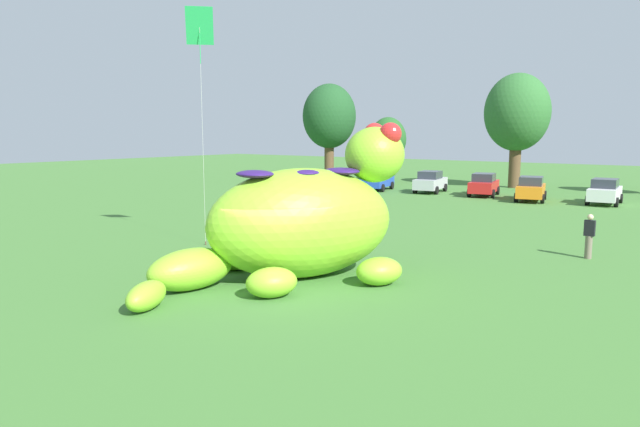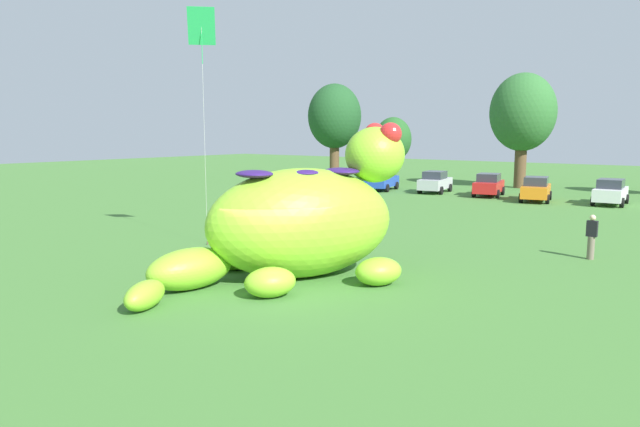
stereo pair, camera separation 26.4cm
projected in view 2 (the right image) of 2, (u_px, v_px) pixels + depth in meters
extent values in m
plane|color=#427533|center=(278.00, 287.00, 17.81)|extent=(160.00, 160.00, 0.00)
ellipsoid|color=#8CD12D|center=(302.00, 223.00, 18.91)|extent=(5.92, 7.20, 3.63)
ellipsoid|color=#8CD12D|center=(375.00, 155.00, 19.72)|extent=(2.69, 2.77, 1.91)
sphere|color=red|center=(375.00, 134.00, 20.21)|extent=(0.77, 0.77, 0.77)
sphere|color=red|center=(390.00, 134.00, 19.26)|extent=(0.77, 0.77, 0.77)
ellipsoid|color=navy|center=(341.00, 171.00, 19.27)|extent=(1.83, 1.71, 0.24)
ellipsoid|color=navy|center=(302.00, 172.00, 18.68)|extent=(1.83, 1.71, 0.24)
ellipsoid|color=navy|center=(254.00, 174.00, 18.02)|extent=(1.83, 1.71, 0.24)
ellipsoid|color=#8CD12D|center=(325.00, 248.00, 21.65)|extent=(1.72, 1.89, 0.89)
ellipsoid|color=#8CD12D|center=(378.00, 271.00, 18.01)|extent=(1.72, 1.89, 0.89)
ellipsoid|color=#8CD12D|center=(235.00, 257.00, 20.06)|extent=(1.72, 1.89, 0.89)
ellipsoid|color=#8CD12D|center=(270.00, 282.00, 16.71)|extent=(1.72, 1.89, 0.89)
ellipsoid|color=#8CD12D|center=(190.00, 269.00, 17.57)|extent=(1.87, 3.09, 1.27)
ellipsoid|color=#8CD12D|center=(145.00, 295.00, 15.58)|extent=(1.36, 1.83, 0.78)
cube|color=#2347B7|center=(382.00, 182.00, 47.55)|extent=(2.53, 4.37, 0.80)
cube|color=#2D333D|center=(382.00, 173.00, 47.32)|extent=(1.88, 2.24, 0.60)
cylinder|color=black|center=(377.00, 185.00, 49.11)|extent=(0.37, 0.68, 0.64)
cylinder|color=black|center=(396.00, 185.00, 48.40)|extent=(0.37, 0.68, 0.64)
cylinder|color=black|center=(367.00, 187.00, 46.82)|extent=(0.37, 0.68, 0.64)
cylinder|color=black|center=(387.00, 188.00, 46.12)|extent=(0.37, 0.68, 0.64)
cube|color=#B7BABF|center=(435.00, 184.00, 45.70)|extent=(2.32, 4.32, 0.80)
cube|color=#2D333D|center=(435.00, 175.00, 45.47)|extent=(1.79, 2.18, 0.60)
cylinder|color=black|center=(429.00, 187.00, 47.26)|extent=(0.34, 0.67, 0.64)
cylinder|color=black|center=(450.00, 188.00, 46.47)|extent=(0.34, 0.67, 0.64)
cylinder|color=black|center=(420.00, 189.00, 45.04)|extent=(0.34, 0.67, 0.64)
cylinder|color=black|center=(441.00, 190.00, 44.25)|extent=(0.34, 0.67, 0.64)
cube|color=red|center=(489.00, 187.00, 43.18)|extent=(2.48, 4.36, 0.80)
cube|color=#2D333D|center=(489.00, 177.00, 42.94)|extent=(1.86, 2.23, 0.60)
cylinder|color=black|center=(480.00, 190.00, 44.73)|extent=(0.36, 0.67, 0.64)
cylinder|color=black|center=(503.00, 191.00, 44.00)|extent=(0.36, 0.67, 0.64)
cylinder|color=black|center=(474.00, 193.00, 42.46)|extent=(0.36, 0.67, 0.64)
cylinder|color=black|center=(498.00, 194.00, 41.73)|extent=(0.36, 0.67, 0.64)
cube|color=orange|center=(536.00, 191.00, 39.95)|extent=(2.52, 4.36, 0.80)
cube|color=#2D333D|center=(536.00, 181.00, 39.72)|extent=(1.87, 2.24, 0.60)
cylinder|color=black|center=(525.00, 194.00, 41.51)|extent=(0.37, 0.68, 0.64)
cylinder|color=black|center=(550.00, 195.00, 40.80)|extent=(0.37, 0.68, 0.64)
cylinder|color=black|center=(521.00, 198.00, 39.23)|extent=(0.37, 0.68, 0.64)
cylinder|color=black|center=(547.00, 199.00, 38.52)|extent=(0.37, 0.68, 0.64)
cube|color=white|center=(610.00, 194.00, 38.04)|extent=(1.93, 4.19, 0.80)
cube|color=#2D333D|center=(611.00, 184.00, 37.82)|extent=(1.60, 2.05, 0.60)
cylinder|color=black|center=(599.00, 197.00, 39.61)|extent=(0.28, 0.65, 0.64)
cylinder|color=black|center=(627.00, 199.00, 38.67)|extent=(0.28, 0.65, 0.64)
cylinder|color=black|center=(593.00, 201.00, 37.52)|extent=(0.28, 0.65, 0.64)
cylinder|color=black|center=(622.00, 203.00, 36.58)|extent=(0.28, 0.65, 0.64)
cylinder|color=brown|center=(334.00, 162.00, 59.25)|extent=(0.98, 0.98, 3.41)
ellipsoid|color=#1E4C23|center=(335.00, 116.00, 58.59)|extent=(5.46, 5.46, 6.55)
cylinder|color=brown|center=(392.00, 171.00, 55.07)|extent=(0.63, 0.63, 2.19)
ellipsoid|color=#235623|center=(393.00, 139.00, 54.64)|extent=(3.50, 3.50, 4.20)
cylinder|color=brown|center=(520.00, 168.00, 49.47)|extent=(0.99, 0.99, 3.45)
ellipsoid|color=#2D662D|center=(523.00, 112.00, 48.80)|extent=(5.52, 5.52, 6.62)
cylinder|color=#2D334C|center=(323.00, 204.00, 34.87)|extent=(0.26, 0.26, 0.88)
cube|color=gold|center=(323.00, 192.00, 34.76)|extent=(0.38, 0.22, 0.60)
sphere|color=beige|center=(323.00, 185.00, 34.70)|extent=(0.22, 0.22, 0.22)
cylinder|color=#726656|center=(591.00, 248.00, 21.69)|extent=(0.26, 0.26, 0.88)
cube|color=black|center=(592.00, 229.00, 21.58)|extent=(0.38, 0.22, 0.60)
sphere|color=beige|center=(593.00, 218.00, 21.52)|extent=(0.22, 0.22, 0.22)
cylinder|color=brown|center=(207.00, 243.00, 24.57)|extent=(0.06, 0.06, 0.15)
cylinder|color=silver|center=(204.00, 136.00, 23.93)|extent=(0.01, 0.01, 8.92)
cube|color=green|center=(201.00, 26.00, 23.30)|extent=(1.13, 1.13, 1.44)
cylinder|color=green|center=(202.00, 49.00, 23.43)|extent=(0.03, 0.03, 1.20)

